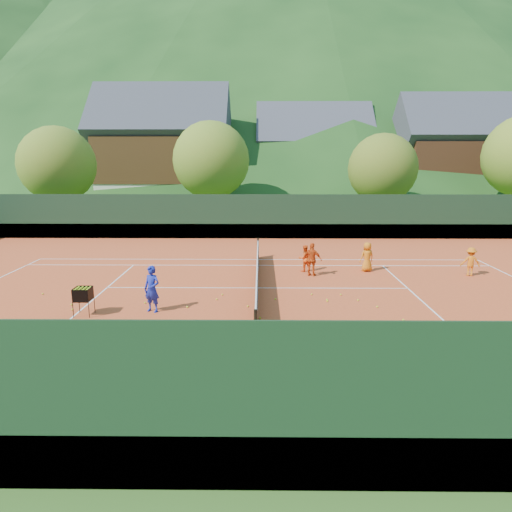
{
  "coord_description": "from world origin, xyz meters",
  "views": [
    {
      "loc": [
        0.15,
        -18.65,
        5.49
      ],
      "look_at": [
        -0.05,
        0.0,
        1.41
      ],
      "focal_mm": 32.0,
      "sensor_mm": 36.0,
      "label": 1
    }
  ],
  "objects_px": {
    "student_c": "(367,257)",
    "student_d": "(470,262)",
    "chalet_left": "(164,155)",
    "chalet_right": "(452,159)",
    "tennis_net": "(257,277)",
    "student_a": "(304,258)",
    "ball_hopper": "(83,295)",
    "student_b": "(312,259)",
    "chalet_mid": "(313,161)",
    "coach": "(152,289)"
  },
  "relations": [
    {
      "from": "chalet_left",
      "to": "chalet_mid",
      "type": "distance_m",
      "value": 16.51
    },
    {
      "from": "coach",
      "to": "student_b",
      "type": "distance_m",
      "value": 8.09
    },
    {
      "from": "student_d",
      "to": "chalet_mid",
      "type": "relative_size",
      "value": 0.11
    },
    {
      "from": "student_c",
      "to": "tennis_net",
      "type": "height_order",
      "value": "student_c"
    },
    {
      "from": "student_d",
      "to": "student_b",
      "type": "bearing_deg",
      "value": 9.35
    },
    {
      "from": "student_d",
      "to": "chalet_left",
      "type": "bearing_deg",
      "value": -45.69
    },
    {
      "from": "student_b",
      "to": "chalet_left",
      "type": "xyz_separation_m",
      "value": [
        -12.54,
        27.94,
        4.84
      ]
    },
    {
      "from": "chalet_left",
      "to": "chalet_right",
      "type": "relative_size",
      "value": 1.16
    },
    {
      "from": "tennis_net",
      "to": "chalet_left",
      "type": "bearing_deg",
      "value": 108.43
    },
    {
      "from": "chalet_left",
      "to": "chalet_mid",
      "type": "height_order",
      "value": "chalet_left"
    },
    {
      "from": "ball_hopper",
      "to": "chalet_left",
      "type": "distance_m",
      "value": 34.03
    },
    {
      "from": "ball_hopper",
      "to": "chalet_right",
      "type": "bearing_deg",
      "value": 52.07
    },
    {
      "from": "student_a",
      "to": "ball_hopper",
      "type": "distance_m",
      "value": 10.51
    },
    {
      "from": "ball_hopper",
      "to": "chalet_left",
      "type": "xyz_separation_m",
      "value": [
        -3.94,
        33.45,
        4.88
      ]
    },
    {
      "from": "tennis_net",
      "to": "chalet_mid",
      "type": "height_order",
      "value": "chalet_mid"
    },
    {
      "from": "student_b",
      "to": "tennis_net",
      "type": "relative_size",
      "value": 0.13
    },
    {
      "from": "student_b",
      "to": "student_c",
      "type": "height_order",
      "value": "student_b"
    },
    {
      "from": "student_d",
      "to": "coach",
      "type": "bearing_deg",
      "value": 29.48
    },
    {
      "from": "ball_hopper",
      "to": "chalet_mid",
      "type": "xyz_separation_m",
      "value": [
        12.06,
        37.45,
        4.22
      ]
    },
    {
      "from": "student_a",
      "to": "chalet_left",
      "type": "height_order",
      "value": "chalet_left"
    },
    {
      "from": "coach",
      "to": "chalet_right",
      "type": "relative_size",
      "value": 0.14
    },
    {
      "from": "tennis_net",
      "to": "coach",
      "type": "bearing_deg",
      "value": -140.83
    },
    {
      "from": "student_d",
      "to": "student_a",
      "type": "bearing_deg",
      "value": 2.77
    },
    {
      "from": "student_b",
      "to": "tennis_net",
      "type": "bearing_deg",
      "value": 60.7
    },
    {
      "from": "student_b",
      "to": "student_d",
      "type": "relative_size",
      "value": 1.16
    },
    {
      "from": "chalet_right",
      "to": "student_a",
      "type": "bearing_deg",
      "value": -123.22
    },
    {
      "from": "tennis_net",
      "to": "ball_hopper",
      "type": "bearing_deg",
      "value": -150.37
    },
    {
      "from": "ball_hopper",
      "to": "chalet_right",
      "type": "distance_m",
      "value": 42.64
    },
    {
      "from": "student_b",
      "to": "ball_hopper",
      "type": "height_order",
      "value": "student_b"
    },
    {
      "from": "chalet_left",
      "to": "student_b",
      "type": "bearing_deg",
      "value": -65.82
    },
    {
      "from": "student_d",
      "to": "ball_hopper",
      "type": "bearing_deg",
      "value": 27.97
    },
    {
      "from": "student_a",
      "to": "chalet_right",
      "type": "xyz_separation_m",
      "value": [
        17.72,
        27.06,
        4.59
      ]
    },
    {
      "from": "chalet_right",
      "to": "tennis_net",
      "type": "bearing_deg",
      "value": -123.69
    },
    {
      "from": "chalet_mid",
      "to": "chalet_left",
      "type": "bearing_deg",
      "value": -165.96
    },
    {
      "from": "ball_hopper",
      "to": "chalet_left",
      "type": "height_order",
      "value": "chalet_left"
    },
    {
      "from": "student_b",
      "to": "chalet_right",
      "type": "relative_size",
      "value": 0.13
    },
    {
      "from": "student_b",
      "to": "chalet_right",
      "type": "bearing_deg",
      "value": -100.32
    },
    {
      "from": "student_d",
      "to": "student_c",
      "type": "bearing_deg",
      "value": -1.1
    },
    {
      "from": "chalet_right",
      "to": "ball_hopper",
      "type": "bearing_deg",
      "value": -127.93
    },
    {
      "from": "tennis_net",
      "to": "chalet_mid",
      "type": "bearing_deg",
      "value": 79.99
    },
    {
      "from": "coach",
      "to": "student_b",
      "type": "xyz_separation_m",
      "value": [
        6.28,
        5.11,
        -0.06
      ]
    },
    {
      "from": "student_b",
      "to": "tennis_net",
      "type": "xyz_separation_m",
      "value": [
        -2.54,
        -2.06,
        -0.28
      ]
    },
    {
      "from": "student_c",
      "to": "student_d",
      "type": "distance_m",
      "value": 4.7
    },
    {
      "from": "student_a",
      "to": "chalet_left",
      "type": "bearing_deg",
      "value": -87.82
    },
    {
      "from": "tennis_net",
      "to": "chalet_left",
      "type": "relative_size",
      "value": 0.87
    },
    {
      "from": "student_c",
      "to": "chalet_mid",
      "type": "height_order",
      "value": "chalet_mid"
    },
    {
      "from": "chalet_right",
      "to": "student_c",
      "type": "bearing_deg",
      "value": -118.51
    },
    {
      "from": "coach",
      "to": "chalet_mid",
      "type": "height_order",
      "value": "chalet_mid"
    },
    {
      "from": "student_c",
      "to": "chalet_left",
      "type": "distance_m",
      "value": 31.47
    },
    {
      "from": "chalet_left",
      "to": "chalet_right",
      "type": "height_order",
      "value": "chalet_left"
    }
  ]
}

